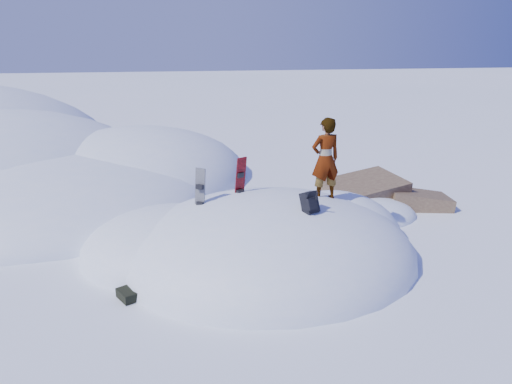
{
  "coord_description": "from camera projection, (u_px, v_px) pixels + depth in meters",
  "views": [
    {
      "loc": [
        -1.96,
        -10.54,
        5.08
      ],
      "look_at": [
        -0.25,
        0.3,
        1.56
      ],
      "focal_mm": 35.0,
      "sensor_mm": 36.0,
      "label": 1
    }
  ],
  "objects": [
    {
      "name": "person",
      "position": [
        325.0,
        159.0,
        11.58
      ],
      "size": [
        0.8,
        0.61,
        1.96
      ],
      "primitive_type": "imported",
      "rotation": [
        0.0,
        0.0,
        3.36
      ],
      "color": "slate",
      "rests_on": "snow_mound"
    },
    {
      "name": "snowboard_dark",
      "position": [
        200.0,
        197.0,
        11.4
      ],
      "size": [
        0.31,
        0.29,
        1.36
      ],
      "rotation": [
        0.0,
        0.0,
        -0.63
      ],
      "color": "black",
      "rests_on": "snow_mound"
    },
    {
      "name": "ground",
      "position": [
        268.0,
        258.0,
        11.76
      ],
      "size": [
        120.0,
        120.0,
        0.0
      ],
      "primitive_type": "plane",
      "color": "white",
      "rests_on": "ground"
    },
    {
      "name": "snow_mound",
      "position": [
        259.0,
        254.0,
        11.96
      ],
      "size": [
        8.0,
        6.0,
        3.0
      ],
      "color": "white",
      "rests_on": "ground"
    },
    {
      "name": "gear_pile",
      "position": [
        139.0,
        290.0,
        10.06
      ],
      "size": [
        0.92,
        0.75,
        0.24
      ],
      "rotation": [
        0.0,
        0.0,
        0.52
      ],
      "color": "black",
      "rests_on": "ground"
    },
    {
      "name": "backpack",
      "position": [
        310.0,
        203.0,
        10.66
      ],
      "size": [
        0.46,
        0.51,
        0.55
      ],
      "rotation": [
        0.0,
        0.0,
        0.51
      ],
      "color": "black",
      "rests_on": "snow_mound"
    },
    {
      "name": "rock_outcrop",
      "position": [
        371.0,
        207.0,
        15.14
      ],
      "size": [
        4.68,
        4.41,
        1.68
      ],
      "color": "brown",
      "rests_on": "ground"
    },
    {
      "name": "snowboard_red",
      "position": [
        240.0,
        185.0,
        11.94
      ],
      "size": [
        0.35,
        0.33,
        1.44
      ],
      "rotation": [
        0.0,
        0.0,
        0.54
      ],
      "color": "#B90914",
      "rests_on": "snow_mound"
    }
  ]
}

